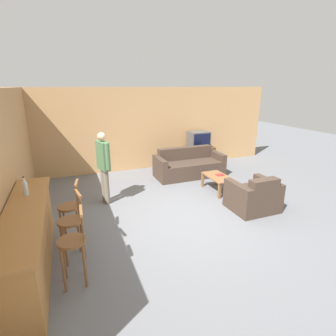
% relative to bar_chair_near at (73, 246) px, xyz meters
% --- Properties ---
extents(ground_plane, '(24.00, 24.00, 0.00)m').
position_rel_bar_chair_near_xyz_m(ground_plane, '(2.22, 1.16, -0.58)').
color(ground_plane, slate).
extents(wall_back, '(9.40, 0.08, 2.60)m').
position_rel_bar_chair_near_xyz_m(wall_back, '(2.22, 4.83, 0.72)').
color(wall_back, tan).
rests_on(wall_back, ground_plane).
extents(wall_left, '(0.08, 8.67, 2.60)m').
position_rel_bar_chair_near_xyz_m(wall_left, '(-0.93, 2.50, 0.72)').
color(wall_left, tan).
rests_on(wall_left, ground_plane).
extents(bar_counter, '(0.55, 2.81, 0.97)m').
position_rel_bar_chair_near_xyz_m(bar_counter, '(-0.59, 0.57, -0.09)').
color(bar_counter, '#A87038').
rests_on(bar_counter, ground_plane).
extents(bar_chair_near, '(0.39, 0.39, 1.10)m').
position_rel_bar_chair_near_xyz_m(bar_chair_near, '(0.00, 0.00, 0.00)').
color(bar_chair_near, brown).
rests_on(bar_chair_near, ground_plane).
extents(bar_chair_mid, '(0.44, 0.44, 1.10)m').
position_rel_bar_chair_near_xyz_m(bar_chair_mid, '(-0.00, 0.58, 0.00)').
color(bar_chair_mid, brown).
rests_on(bar_chair_mid, ground_plane).
extents(bar_chair_far, '(0.43, 0.43, 1.10)m').
position_rel_bar_chair_near_xyz_m(bar_chair_far, '(-0.00, 1.11, 0.00)').
color(bar_chair_far, brown).
rests_on(bar_chair_far, ground_plane).
extents(couch_far, '(2.05, 0.90, 0.83)m').
position_rel_bar_chair_near_xyz_m(couch_far, '(3.43, 3.57, -0.28)').
color(couch_far, '#423328').
rests_on(couch_far, ground_plane).
extents(armchair_near, '(0.97, 0.85, 0.81)m').
position_rel_bar_chair_near_xyz_m(armchair_near, '(3.76, 0.96, -0.27)').
color(armchair_near, '#423328').
rests_on(armchair_near, ground_plane).
extents(coffee_table, '(0.50, 0.93, 0.41)m').
position_rel_bar_chair_near_xyz_m(coffee_table, '(3.61, 2.18, -0.24)').
color(coffee_table, brown).
rests_on(coffee_table, ground_plane).
extents(tv_unit, '(1.04, 0.56, 0.64)m').
position_rel_bar_chair_near_xyz_m(tv_unit, '(4.22, 4.45, -0.26)').
color(tv_unit, '#513823').
rests_on(tv_unit, ground_plane).
extents(tv, '(0.66, 0.50, 0.53)m').
position_rel_bar_chair_near_xyz_m(tv, '(4.22, 4.44, 0.33)').
color(tv, '#4C4C4C').
rests_on(tv, tv_unit).
extents(bottle, '(0.08, 0.08, 0.31)m').
position_rel_bar_chair_near_xyz_m(bottle, '(-0.62, 1.13, 0.54)').
color(bottle, silver).
rests_on(bottle, bar_counter).
extents(book_on_table, '(0.21, 0.17, 0.02)m').
position_rel_bar_chair_near_xyz_m(book_on_table, '(3.69, 2.23, -0.16)').
color(book_on_table, maroon).
rests_on(book_on_table, coffee_table).
extents(person_by_window, '(0.27, 0.50, 1.67)m').
position_rel_bar_chair_near_xyz_m(person_by_window, '(0.79, 2.52, 0.37)').
color(person_by_window, '#756B5B').
rests_on(person_by_window, ground_plane).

